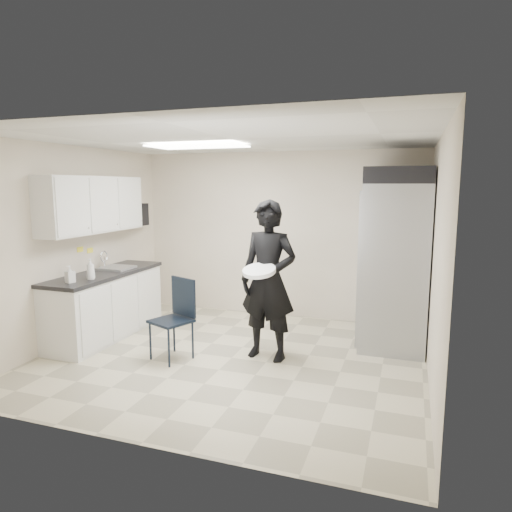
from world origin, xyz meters
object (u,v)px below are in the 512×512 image
at_px(commercial_fridge, 396,264).
at_px(lower_counter, 106,306).
at_px(man_tuxedo, 268,280).
at_px(folding_chair, 171,321).

bearing_deg(commercial_fridge, lower_counter, -164.12).
distance_m(lower_counter, commercial_fridge, 3.98).
bearing_deg(man_tuxedo, lower_counter, -173.54).
bearing_deg(man_tuxedo, commercial_fridge, 45.42).
distance_m(folding_chair, man_tuxedo, 1.26).
distance_m(commercial_fridge, man_tuxedo, 1.80).
bearing_deg(commercial_fridge, man_tuxedo, -141.91).
relative_size(lower_counter, folding_chair, 2.01).
xyz_separation_m(commercial_fridge, folding_chair, (-2.50, -1.54, -0.58)).
bearing_deg(folding_chair, man_tuxedo, 44.45).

